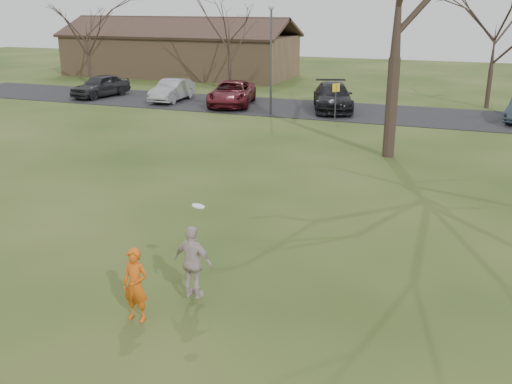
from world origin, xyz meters
TOP-DOWN VIEW (x-y plane):
  - ground at (0.00, 0.00)m, footprint 120.00×120.00m
  - parking_strip at (0.00, 25.00)m, footprint 62.00×6.50m
  - player_defender at (-0.91, -0.72)m, footprint 0.60×0.41m
  - car_0 at (-19.27, 24.57)m, footprint 2.69×4.78m
  - car_1 at (-13.75, 24.74)m, footprint 1.68×4.39m
  - car_2 at (-9.35, 24.58)m, footprint 3.69×5.90m
  - car_3 at (-2.90, 25.12)m, footprint 3.76×5.96m
  - catching_play at (-0.08, 0.31)m, footprint 1.02×0.53m
  - building at (-20.00, 38.00)m, footprint 20.60×8.50m
  - lamp_post at (-6.00, 22.50)m, footprint 0.34×0.34m
  - sign_yellow at (-2.00, 22.00)m, footprint 0.35×0.35m
  - small_tree_row at (4.38, 30.06)m, footprint 55.00×5.90m

SIDE VIEW (x-z plane):
  - ground at x=0.00m, z-range 0.00..0.00m
  - parking_strip at x=0.00m, z-range 0.00..0.04m
  - car_1 at x=-13.75m, z-range 0.04..1.47m
  - car_2 at x=-9.35m, z-range 0.04..1.56m
  - player_defender at x=-0.91m, z-range 0.00..1.61m
  - car_0 at x=-19.27m, z-range 0.04..1.58m
  - car_3 at x=-2.90m, z-range 0.04..1.65m
  - catching_play at x=-0.08m, z-range -0.10..2.12m
  - sign_yellow at x=-2.00m, z-range 0.41..2.49m
  - building at x=-20.00m, z-range -0.64..4.50m
  - small_tree_row at x=4.38m, z-range -0.36..8.14m
  - lamp_post at x=-6.00m, z-range 0.83..7.10m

